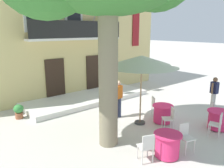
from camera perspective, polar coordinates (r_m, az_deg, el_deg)
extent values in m
plane|color=beige|center=(10.32, 8.74, -8.31)|extent=(120.00, 120.00, 0.00)
cube|color=#DBC67F|center=(14.83, -13.67, 12.94)|extent=(13.00, 4.00, 7.50)
cube|color=#332319|center=(12.72, -14.18, 1.05)|extent=(1.10, 0.08, 2.30)
cube|color=#332319|center=(14.01, -4.58, 2.55)|extent=(1.10, 0.08, 2.30)
cube|color=silver|center=(12.10, -19.15, 16.80)|extent=(1.10, 0.08, 1.90)
cube|color=black|center=(12.07, -19.10, 16.81)|extent=(0.84, 0.04, 1.60)
cube|color=silver|center=(13.07, -9.73, 17.04)|extent=(1.10, 0.08, 1.90)
cube|color=black|center=(13.04, -9.66, 17.04)|extent=(0.84, 0.04, 1.60)
cube|color=silver|center=(14.31, -1.76, 16.90)|extent=(1.10, 0.08, 1.90)
cube|color=black|center=(14.28, -1.68, 16.91)|extent=(0.84, 0.04, 1.60)
cube|color=silver|center=(12.80, -8.83, 11.27)|extent=(5.60, 0.65, 0.12)
cube|color=black|center=(12.54, -8.20, 13.58)|extent=(5.60, 0.06, 0.90)
cylinder|color=#B2B2B7|center=(12.10, -13.74, 17.62)|extent=(0.04, 0.95, 1.33)
cube|color=#146B2D|center=(11.73, -12.79, 19.28)|extent=(0.60, 0.29, 0.38)
cylinder|color=#B2B2B7|center=(13.34, -4.03, 17.54)|extent=(0.04, 0.95, 1.33)
cube|color=red|center=(13.01, -2.82, 18.99)|extent=(0.60, 0.29, 0.38)
cylinder|color=#995638|center=(11.80, -18.73, 11.54)|extent=(0.28, 0.28, 0.29)
ellipsoid|color=#4C8E38|center=(11.80, -18.87, 13.39)|extent=(0.37, 0.37, 0.47)
cylinder|color=#47423D|center=(12.44, -12.02, 12.09)|extent=(0.28, 0.28, 0.32)
ellipsoid|color=#38843D|center=(12.44, -12.09, 13.42)|extent=(0.36, 0.36, 0.26)
cylinder|color=slate|center=(13.23, -6.01, 12.21)|extent=(0.32, 0.32, 0.24)
ellipsoid|color=#4C8E38|center=(13.23, -6.04, 13.37)|extent=(0.42, 0.42, 0.30)
cylinder|color=slate|center=(14.14, -0.73, 12.52)|extent=(0.31, 0.31, 0.32)
ellipsoid|color=#4C8E38|center=(14.14, -0.74, 13.85)|extent=(0.41, 0.41, 0.33)
cube|color=maroon|center=(16.06, 6.09, 14.60)|extent=(0.60, 0.06, 2.80)
cube|color=silver|center=(12.57, -6.13, -3.59)|extent=(6.91, 2.49, 0.25)
cylinder|color=#7F755B|center=(7.25, -0.96, 0.48)|extent=(0.63, 0.63, 4.36)
cylinder|color=#E52D66|center=(9.77, 12.69, -7.46)|extent=(0.74, 0.74, 0.68)
cylinder|color=#E52D66|center=(9.64, 12.81, -5.40)|extent=(0.86, 0.86, 0.04)
cylinder|color=#2D2823|center=(9.90, 12.58, -9.38)|extent=(0.44, 0.44, 0.03)
cylinder|color=silver|center=(8.96, 13.17, -10.46)|extent=(0.04, 0.04, 0.45)
cylinder|color=silver|center=(9.26, 12.59, -9.62)|extent=(0.04, 0.04, 0.45)
cylinder|color=silver|center=(9.06, 15.27, -10.32)|extent=(0.04, 0.04, 0.45)
cylinder|color=silver|center=(9.36, 14.62, -9.49)|extent=(0.04, 0.04, 0.45)
cube|color=silver|center=(9.06, 14.00, -8.54)|extent=(0.56, 0.56, 0.04)
cube|color=silver|center=(9.04, 15.18, -7.12)|extent=(0.26, 0.33, 0.42)
cylinder|color=silver|center=(10.68, 11.85, -6.39)|extent=(0.04, 0.04, 0.45)
cylinder|color=silver|center=(10.38, 12.46, -7.02)|extent=(0.04, 0.04, 0.45)
cylinder|color=silver|center=(10.58, 10.10, -6.51)|extent=(0.04, 0.04, 0.45)
cylinder|color=silver|center=(10.28, 10.66, -7.15)|extent=(0.04, 0.04, 0.45)
cube|color=silver|center=(10.40, 11.33, -5.50)|extent=(0.55, 0.55, 0.04)
cube|color=silver|center=(10.27, 10.43, -4.34)|extent=(0.24, 0.34, 0.42)
cylinder|color=#E52D66|center=(7.33, 13.85, -14.93)|extent=(0.74, 0.74, 0.68)
cylinder|color=#E52D66|center=(7.17, 14.02, -12.32)|extent=(0.86, 0.86, 0.04)
cylinder|color=#2D2823|center=(7.51, 13.69, -17.31)|extent=(0.44, 0.44, 0.03)
cylinder|color=silver|center=(7.14, 6.46, -16.77)|extent=(0.04, 0.04, 0.45)
cylinder|color=silver|center=(7.27, 9.00, -16.25)|extent=(0.04, 0.04, 0.45)
cylinder|color=silver|center=(6.88, 7.69, -18.09)|extent=(0.04, 0.04, 0.45)
cylinder|color=silver|center=(7.01, 10.32, -17.51)|extent=(0.04, 0.04, 0.45)
cube|color=silver|center=(6.95, 8.44, -15.41)|extent=(0.52, 0.52, 0.04)
cube|color=silver|center=(6.70, 9.22, -14.37)|extent=(0.37, 0.18, 0.42)
cylinder|color=silver|center=(7.83, 20.17, -14.68)|extent=(0.04, 0.04, 0.45)
cylinder|color=silver|center=(7.62, 18.22, -15.33)|extent=(0.04, 0.04, 0.45)
cylinder|color=silver|center=(8.05, 18.49, -13.73)|extent=(0.04, 0.04, 0.45)
cylinder|color=silver|center=(7.84, 16.56, -14.32)|extent=(0.04, 0.04, 0.45)
cube|color=silver|center=(7.72, 18.50, -12.90)|extent=(0.50, 0.50, 0.04)
cube|color=silver|center=(7.75, 17.74, -10.87)|extent=(0.38, 0.15, 0.42)
cylinder|color=#E52D66|center=(9.85, 25.32, -8.31)|extent=(0.74, 0.74, 0.68)
cylinder|color=#E52D66|center=(9.72, 25.54, -6.28)|extent=(0.86, 0.86, 0.04)
cylinder|color=#2D2823|center=(9.98, 25.11, -10.21)|extent=(0.44, 0.44, 0.03)
cylinder|color=silver|center=(10.77, 25.75, -7.33)|extent=(0.04, 0.04, 0.45)
cylinder|color=silver|center=(10.46, 25.92, -7.97)|extent=(0.04, 0.04, 0.45)
cylinder|color=silver|center=(10.74, 23.94, -7.20)|extent=(0.04, 0.04, 0.45)
cylinder|color=silver|center=(10.42, 24.05, -7.84)|extent=(0.04, 0.04, 0.45)
cube|color=silver|center=(10.52, 25.05, -6.33)|extent=(0.55, 0.55, 0.04)
cube|color=silver|center=(10.43, 24.19, -5.07)|extent=(0.35, 0.23, 0.42)
cylinder|color=silver|center=(9.08, 23.24, -10.94)|extent=(0.04, 0.04, 0.45)
cylinder|color=silver|center=(9.39, 23.64, -10.16)|extent=(0.04, 0.04, 0.45)
cylinder|color=silver|center=(9.04, 25.39, -11.27)|extent=(0.04, 0.04, 0.45)
cylinder|color=silver|center=(9.35, 25.72, -10.47)|extent=(0.04, 0.04, 0.45)
cube|color=silver|center=(9.12, 24.65, -9.29)|extent=(0.50, 0.50, 0.04)
cube|color=silver|center=(9.01, 25.93, -8.11)|extent=(0.38, 0.15, 0.42)
cylinder|color=#997A56|center=(9.21, 7.29, -2.57)|extent=(0.06, 0.06, 2.55)
cylinder|color=#333333|center=(9.63, 7.07, -9.65)|extent=(0.44, 0.44, 0.08)
cone|color=silver|center=(8.94, 7.55, 5.77)|extent=(2.90, 2.90, 0.45)
cylinder|color=#995638|center=(10.83, -22.49, -7.40)|extent=(0.33, 0.33, 0.27)
ellipsoid|color=#38843D|center=(10.73, -22.64, -5.80)|extent=(0.42, 0.42, 0.37)
cylinder|color=silver|center=(11.99, 24.06, -4.13)|extent=(0.14, 0.14, 0.83)
cylinder|color=silver|center=(12.15, 24.44, -3.95)|extent=(0.14, 0.14, 0.83)
cube|color=#1E2347|center=(11.90, 24.57, -0.84)|extent=(0.26, 0.36, 0.56)
sphere|color=brown|center=(11.81, 24.76, 1.04)|extent=(0.22, 0.22, 0.22)
cylinder|color=brown|center=(11.70, 24.10, -1.02)|extent=(0.09, 0.09, 0.52)
cylinder|color=brown|center=(12.09, 25.03, -0.67)|extent=(0.09, 0.09, 0.52)
cylinder|color=#384260|center=(9.98, 1.18, -6.17)|extent=(0.14, 0.14, 0.90)
cylinder|color=#384260|center=(10.09, 1.95, -5.94)|extent=(0.14, 0.14, 0.90)
cube|color=orange|center=(9.81, 1.60, -2.04)|extent=(0.37, 0.27, 0.56)
sphere|color=beige|center=(9.71, 1.61, 0.24)|extent=(0.22, 0.22, 0.22)
cylinder|color=beige|center=(9.67, 0.62, -2.26)|extent=(0.09, 0.09, 0.52)
cylinder|color=beige|center=(9.95, 2.55, -1.82)|extent=(0.09, 0.09, 0.52)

